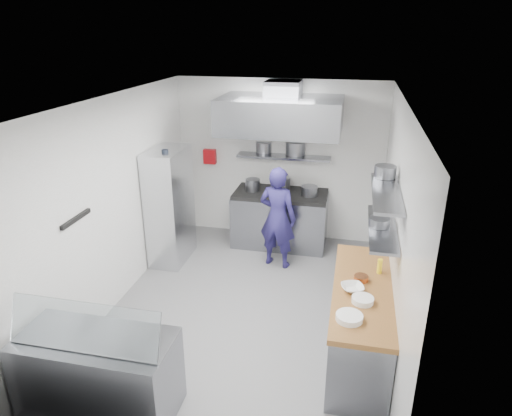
% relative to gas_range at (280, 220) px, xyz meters
% --- Properties ---
extents(floor, '(5.00, 5.00, 0.00)m').
position_rel_gas_range_xyz_m(floor, '(-0.10, -2.10, -0.45)').
color(floor, slate).
rests_on(floor, ground).
extents(ceiling, '(5.00, 5.00, 0.00)m').
position_rel_gas_range_xyz_m(ceiling, '(-0.10, -2.10, 2.35)').
color(ceiling, silver).
rests_on(ceiling, wall_back).
extents(wall_back, '(3.60, 2.80, 0.02)m').
position_rel_gas_range_xyz_m(wall_back, '(-0.10, 0.40, 0.95)').
color(wall_back, white).
rests_on(wall_back, floor).
extents(wall_front, '(3.60, 2.80, 0.02)m').
position_rel_gas_range_xyz_m(wall_front, '(-0.10, -4.60, 0.95)').
color(wall_front, white).
rests_on(wall_front, floor).
extents(wall_left, '(2.80, 5.00, 0.02)m').
position_rel_gas_range_xyz_m(wall_left, '(-1.90, -2.10, 0.95)').
color(wall_left, white).
rests_on(wall_left, floor).
extents(wall_right, '(2.80, 5.00, 0.02)m').
position_rel_gas_range_xyz_m(wall_right, '(1.70, -2.10, 0.95)').
color(wall_right, white).
rests_on(wall_right, floor).
extents(gas_range, '(1.60, 0.80, 0.90)m').
position_rel_gas_range_xyz_m(gas_range, '(0.00, 0.00, 0.00)').
color(gas_range, gray).
rests_on(gas_range, floor).
extents(cooktop, '(1.57, 0.78, 0.06)m').
position_rel_gas_range_xyz_m(cooktop, '(0.00, 0.00, 0.48)').
color(cooktop, black).
rests_on(cooktop, gas_range).
extents(stock_pot_left, '(0.25, 0.25, 0.20)m').
position_rel_gas_range_xyz_m(stock_pot_left, '(-0.49, 0.01, 0.61)').
color(stock_pot_left, slate).
rests_on(stock_pot_left, cooktop).
extents(stock_pot_mid, '(0.33, 0.33, 0.24)m').
position_rel_gas_range_xyz_m(stock_pot_mid, '(-0.02, 0.09, 0.63)').
color(stock_pot_mid, slate).
rests_on(stock_pot_mid, cooktop).
extents(stock_pot_right, '(0.28, 0.28, 0.16)m').
position_rel_gas_range_xyz_m(stock_pot_right, '(0.49, -0.04, 0.59)').
color(stock_pot_right, slate).
rests_on(stock_pot_right, cooktop).
extents(over_range_shelf, '(1.60, 0.30, 0.04)m').
position_rel_gas_range_xyz_m(over_range_shelf, '(0.00, 0.24, 1.07)').
color(over_range_shelf, gray).
rests_on(over_range_shelf, wall_back).
extents(shelf_pot_a, '(0.28, 0.28, 0.18)m').
position_rel_gas_range_xyz_m(shelf_pot_a, '(-0.38, 0.41, 1.18)').
color(shelf_pot_a, slate).
rests_on(shelf_pot_a, over_range_shelf).
extents(shelf_pot_b, '(0.33, 0.33, 0.22)m').
position_rel_gas_range_xyz_m(shelf_pot_b, '(0.18, 0.37, 1.20)').
color(shelf_pot_b, slate).
rests_on(shelf_pot_b, over_range_shelf).
extents(extractor_hood, '(1.90, 1.15, 0.55)m').
position_rel_gas_range_xyz_m(extractor_hood, '(0.00, -0.18, 1.85)').
color(extractor_hood, gray).
rests_on(extractor_hood, wall_back).
extents(hood_duct, '(0.55, 0.55, 0.24)m').
position_rel_gas_range_xyz_m(hood_duct, '(0.00, 0.05, 2.23)').
color(hood_duct, slate).
rests_on(hood_duct, extractor_hood).
extents(red_firebox, '(0.22, 0.10, 0.26)m').
position_rel_gas_range_xyz_m(red_firebox, '(-1.35, 0.34, 0.97)').
color(red_firebox, '#B60E15').
rests_on(red_firebox, wall_back).
extents(chef, '(0.67, 0.52, 1.64)m').
position_rel_gas_range_xyz_m(chef, '(0.08, -0.77, 0.37)').
color(chef, navy).
rests_on(chef, floor).
extents(wire_rack, '(0.50, 0.90, 1.85)m').
position_rel_gas_range_xyz_m(wire_rack, '(-1.63, -0.93, 0.48)').
color(wire_rack, silver).
rests_on(wire_rack, floor).
extents(rack_bin_a, '(0.14, 0.18, 0.16)m').
position_rel_gas_range_xyz_m(rack_bin_a, '(-1.63, -1.14, 0.35)').
color(rack_bin_a, white).
rests_on(rack_bin_a, wire_rack).
extents(rack_bin_b, '(0.13, 0.17, 0.15)m').
position_rel_gas_range_xyz_m(rack_bin_b, '(-1.63, -0.79, 0.85)').
color(rack_bin_b, yellow).
rests_on(rack_bin_b, wire_rack).
extents(rack_jar, '(0.10, 0.10, 0.18)m').
position_rel_gas_range_xyz_m(rack_jar, '(-1.58, -1.07, 1.35)').
color(rack_jar, black).
rests_on(rack_jar, wire_rack).
extents(knife_strip, '(0.04, 0.55, 0.05)m').
position_rel_gas_range_xyz_m(knife_strip, '(-1.88, -3.00, 1.10)').
color(knife_strip, black).
rests_on(knife_strip, wall_left).
extents(prep_counter_base, '(0.62, 2.00, 0.84)m').
position_rel_gas_range_xyz_m(prep_counter_base, '(1.38, -2.70, -0.03)').
color(prep_counter_base, gray).
rests_on(prep_counter_base, floor).
extents(prep_counter_top, '(0.65, 2.04, 0.06)m').
position_rel_gas_range_xyz_m(prep_counter_top, '(1.38, -2.70, 0.42)').
color(prep_counter_top, brown).
rests_on(prep_counter_top, prep_counter_base).
extents(plate_stack_a, '(0.27, 0.27, 0.06)m').
position_rel_gas_range_xyz_m(plate_stack_a, '(1.25, -3.35, 0.48)').
color(plate_stack_a, white).
rests_on(plate_stack_a, prep_counter_top).
extents(plate_stack_b, '(0.23, 0.23, 0.06)m').
position_rel_gas_range_xyz_m(plate_stack_b, '(1.37, -3.01, 0.48)').
color(plate_stack_b, white).
rests_on(plate_stack_b, prep_counter_top).
extents(copper_pan, '(0.16, 0.16, 0.06)m').
position_rel_gas_range_xyz_m(copper_pan, '(1.36, -2.56, 0.48)').
color(copper_pan, '#CE6F3A').
rests_on(copper_pan, prep_counter_top).
extents(squeeze_bottle, '(0.06, 0.06, 0.18)m').
position_rel_gas_range_xyz_m(squeeze_bottle, '(1.56, -2.35, 0.54)').
color(squeeze_bottle, yellow).
rests_on(squeeze_bottle, prep_counter_top).
extents(mixing_bowl, '(0.31, 0.31, 0.06)m').
position_rel_gas_range_xyz_m(mixing_bowl, '(1.26, -2.79, 0.48)').
color(mixing_bowl, white).
rests_on(mixing_bowl, prep_counter_top).
extents(wall_shelf_lower, '(0.30, 1.30, 0.04)m').
position_rel_gas_range_xyz_m(wall_shelf_lower, '(1.54, -2.40, 1.05)').
color(wall_shelf_lower, gray).
rests_on(wall_shelf_lower, wall_right).
extents(wall_shelf_upper, '(0.30, 1.30, 0.04)m').
position_rel_gas_range_xyz_m(wall_shelf_upper, '(1.54, -2.40, 1.47)').
color(wall_shelf_upper, gray).
rests_on(wall_shelf_upper, wall_right).
extents(shelf_pot_c, '(0.23, 0.23, 0.10)m').
position_rel_gas_range_xyz_m(shelf_pot_c, '(1.50, -2.40, 1.12)').
color(shelf_pot_c, slate).
rests_on(shelf_pot_c, wall_shelf_lower).
extents(shelf_pot_d, '(0.25, 0.25, 0.14)m').
position_rel_gas_range_xyz_m(shelf_pot_d, '(1.54, -1.91, 1.56)').
color(shelf_pot_d, slate).
rests_on(shelf_pot_d, wall_shelf_upper).
extents(display_case, '(1.50, 0.70, 0.85)m').
position_rel_gas_range_xyz_m(display_case, '(-1.10, -4.10, -0.03)').
color(display_case, gray).
rests_on(display_case, floor).
extents(display_glass, '(1.47, 0.19, 0.42)m').
position_rel_gas_range_xyz_m(display_glass, '(-1.10, -4.22, 0.62)').
color(display_glass, silver).
rests_on(display_glass, display_case).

